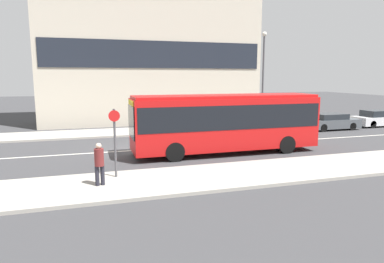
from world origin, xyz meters
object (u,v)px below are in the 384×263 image
Objects in this scene: parked_car_1 at (378,119)px; pedestrian_near_stop at (99,162)px; parked_car_0 at (331,122)px; city_bus at (226,120)px; bus_stop_sign at (115,138)px; street_lamp at (263,70)px.

parked_car_1 is 2.62× the size of pedestrian_near_stop.
parked_car_1 is at bearing 9.58° from pedestrian_near_stop.
city_bus is at bearing -154.53° from parked_car_0.
bus_stop_sign is (-6.08, -3.31, -0.08)m from city_bus.
parked_car_1 is 23.87m from bus_stop_sign.
parked_car_0 is 6.66m from street_lamp.
parked_car_1 is at bearing 24.54° from city_bus.
city_bus is 3.68× the size of bus_stop_sign.
parked_car_1 is 10.85m from street_lamp.
pedestrian_near_stop is 17.41m from street_lamp.
bus_stop_sign is 16.19m from street_lamp.
parked_car_0 is at bearing -19.64° from street_lamp.
parked_car_1 is at bearing -8.28° from street_lamp.
city_bus is 2.41× the size of parked_car_1.
city_bus is at bearing -130.41° from street_lamp.
bus_stop_sign is at bearing 41.08° from pedestrian_near_stop.
street_lamp is at bearing 171.72° from parked_car_1.
parked_car_1 is (16.03, 5.61, -1.17)m from city_bus.
street_lamp reaches higher than parked_car_0.
pedestrian_near_stop is 0.22× the size of street_lamp.
city_bus reaches higher than parked_car_1.
pedestrian_near_stop is 0.58× the size of bus_stop_sign.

